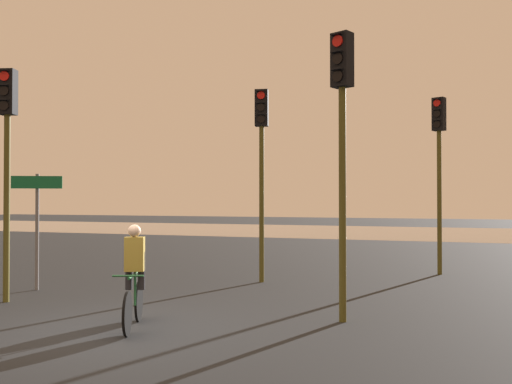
% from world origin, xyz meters
% --- Properties ---
extents(ground_plane, '(120.00, 120.00, 0.00)m').
position_xyz_m(ground_plane, '(0.00, 0.00, 0.00)').
color(ground_plane, black).
extents(water_strip, '(80.00, 16.00, 0.01)m').
position_xyz_m(water_strip, '(0.00, 29.84, 0.00)').
color(water_strip, gray).
rests_on(water_strip, ground).
extents(traffic_light_near_left, '(0.38, 0.40, 4.60)m').
position_xyz_m(traffic_light_near_left, '(-3.39, 1.40, 3.19)').
color(traffic_light_near_left, '#4C4719').
rests_on(traffic_light_near_left, ground).
extents(traffic_light_near_right, '(0.38, 0.40, 4.78)m').
position_xyz_m(traffic_light_near_right, '(3.19, 1.96, 3.30)').
color(traffic_light_near_right, '#4C4719').
rests_on(traffic_light_near_right, ground).
extents(traffic_light_center, '(0.37, 0.39, 4.74)m').
position_xyz_m(traffic_light_center, '(0.34, 5.79, 3.28)').
color(traffic_light_center, '#4C4719').
rests_on(traffic_light_center, ground).
extents(traffic_light_far_right, '(0.38, 0.40, 4.81)m').
position_xyz_m(traffic_light_far_right, '(4.34, 8.89, 3.32)').
color(traffic_light_far_right, '#4C4719').
rests_on(traffic_light_far_right, ground).
extents(direction_sign_post, '(0.98, 0.55, 2.60)m').
position_xyz_m(direction_sign_post, '(-3.91, 2.80, 1.70)').
color(direction_sign_post, slate).
rests_on(direction_sign_post, ground).
extents(cyclist, '(0.77, 1.58, 1.62)m').
position_xyz_m(cyclist, '(0.22, 0.37, 0.82)').
color(cyclist, black).
rests_on(cyclist, ground).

